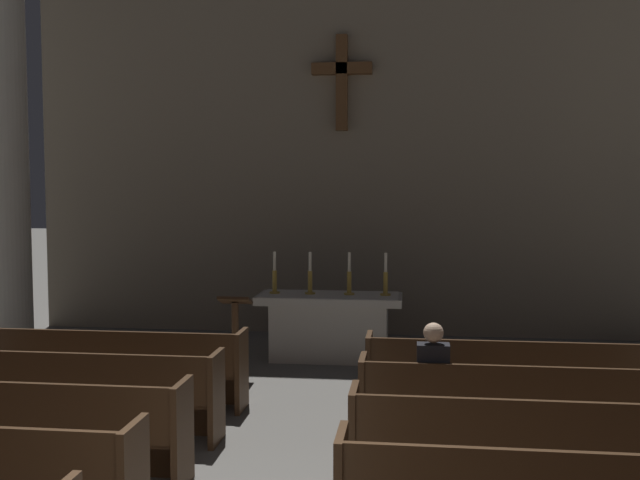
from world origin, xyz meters
The scene contains 15 objects.
pew_left_row_3 centered at (-2.38, 2.24, 0.48)m, with size 3.30×0.50×0.95m.
pew_left_row_4 centered at (-2.38, 3.39, 0.48)m, with size 3.30×0.50×0.95m.
pew_left_row_5 centered at (-2.38, 4.53, 0.48)m, with size 3.30×0.50×0.95m.
pew_right_row_3 centered at (2.38, 2.24, 0.48)m, with size 3.30×0.50×0.95m.
pew_right_row_4 centered at (2.38, 3.39, 0.48)m, with size 3.30×0.50×0.95m.
pew_right_row_5 centered at (2.38, 4.53, 0.48)m, with size 3.30×0.50×0.95m.
column_left_second centered at (-5.06, 7.02, 3.37)m, with size 0.99×0.99×6.91m.
altar centered at (0.00, 7.21, 0.53)m, with size 2.20×0.90×1.01m.
candlestick_outer_left centered at (-0.85, 7.21, 1.21)m, with size 0.16×0.16×0.64m.
candlestick_inner_left centered at (-0.30, 7.21, 1.21)m, with size 0.16×0.16×0.64m.
candlestick_inner_right centered at (0.30, 7.21, 1.21)m, with size 0.16×0.16×0.64m.
candlestick_outer_right centered at (0.85, 7.21, 1.21)m, with size 0.16×0.16×0.64m.
apse_with_cross centered at (0.00, 9.36, 4.05)m, with size 11.18×0.45×8.10m.
lectern centered at (-1.18, 6.01, 0.55)m, with size 0.44×0.36×1.15m.
lone_worshipper centered at (1.45, 3.42, 0.69)m, with size 0.32×0.43×1.32m.
Camera 1 is at (1.22, -3.88, 2.65)m, focal length 41.44 mm.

